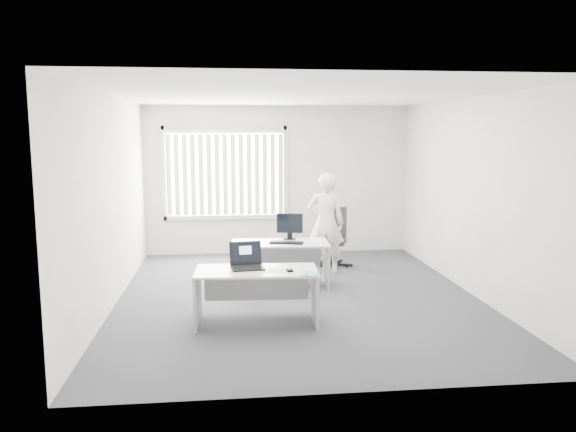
{
  "coord_description": "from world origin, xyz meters",
  "views": [
    {
      "loc": [
        -0.98,
        -7.62,
        2.29
      ],
      "look_at": [
        -0.12,
        0.15,
        1.13
      ],
      "focal_mm": 35.0,
      "sensor_mm": 36.0,
      "label": 1
    }
  ],
  "objects": [
    {
      "name": "wall_back",
      "position": [
        0.0,
        3.0,
        1.4
      ],
      "size": [
        5.0,
        0.02,
        2.8
      ],
      "primitive_type": "cube",
      "color": "beige",
      "rests_on": "ground"
    },
    {
      "name": "person",
      "position": [
        0.63,
        1.33,
        0.83
      ],
      "size": [
        0.67,
        0.5,
        1.66
      ],
      "primitive_type": "imported",
      "rotation": [
        0.0,
        0.0,
        2.96
      ],
      "color": "silver",
      "rests_on": "ground"
    },
    {
      "name": "wall_front",
      "position": [
        0.0,
        -3.0,
        1.4
      ],
      "size": [
        5.0,
        0.02,
        2.8
      ],
      "primitive_type": "cube",
      "color": "beige",
      "rests_on": "ground"
    },
    {
      "name": "desk_near",
      "position": [
        -0.64,
        -1.05,
        0.48
      ],
      "size": [
        1.5,
        0.77,
        0.67
      ],
      "rotation": [
        0.0,
        0.0,
        -0.06
      ],
      "color": "silver",
      "rests_on": "ground"
    },
    {
      "name": "wall_right",
      "position": [
        2.5,
        0.0,
        1.4
      ],
      "size": [
        0.02,
        6.0,
        2.8
      ],
      "primitive_type": "cube",
      "color": "beige",
      "rests_on": "ground"
    },
    {
      "name": "keyboard",
      "position": [
        -0.1,
        0.54,
        0.67
      ],
      "size": [
        0.52,
        0.28,
        0.02
      ],
      "primitive_type": "cube",
      "rotation": [
        0.0,
        0.0,
        -0.25
      ],
      "color": "black",
      "rests_on": "desk_far"
    },
    {
      "name": "window",
      "position": [
        -1.0,
        2.96,
        1.55
      ],
      "size": [
        2.32,
        0.06,
        1.76
      ],
      "primitive_type": "cube",
      "color": "#B6B6B1",
      "rests_on": "wall_back"
    },
    {
      "name": "blinds",
      "position": [
        -1.0,
        2.9,
        1.52
      ],
      "size": [
        2.2,
        0.1,
        1.5
      ],
      "primitive_type": null,
      "color": "white",
      "rests_on": "wall_back"
    },
    {
      "name": "mouse",
      "position": [
        -0.25,
        -1.18,
        0.69
      ],
      "size": [
        0.08,
        0.12,
        0.05
      ],
      "primitive_type": null,
      "rotation": [
        0.0,
        0.0,
        0.09
      ],
      "color": "#BDBDBF",
      "rests_on": "paper_sheet"
    },
    {
      "name": "ceiling",
      "position": [
        0.0,
        0.0,
        2.8
      ],
      "size": [
        5.0,
        6.0,
        0.02
      ],
      "primitive_type": "cube",
      "color": "white",
      "rests_on": "wall_back"
    },
    {
      "name": "office_chair",
      "position": [
        0.84,
        1.79,
        0.32
      ],
      "size": [
        0.74,
        0.74,
        1.02
      ],
      "rotation": [
        0.0,
        0.0,
        -0.35
      ],
      "color": "black",
      "rests_on": "ground"
    },
    {
      "name": "booklet",
      "position": [
        -0.02,
        -1.34,
        0.67
      ],
      "size": [
        0.25,
        0.27,
        0.01
      ],
      "primitive_type": "cube",
      "rotation": [
        0.0,
        0.0,
        -0.54
      ],
      "color": "white",
      "rests_on": "desk_near"
    },
    {
      "name": "laptop",
      "position": [
        -0.74,
        -1.0,
        0.82
      ],
      "size": [
        0.43,
        0.4,
        0.31
      ],
      "primitive_type": null,
      "rotation": [
        0.0,
        0.0,
        0.12
      ],
      "color": "black",
      "rests_on": "desk_near"
    },
    {
      "name": "wall_left",
      "position": [
        -2.5,
        0.0,
        1.4
      ],
      "size": [
        0.02,
        6.0,
        2.8
      ],
      "primitive_type": "cube",
      "color": "beige",
      "rests_on": "ground"
    },
    {
      "name": "desk_far",
      "position": [
        -0.19,
        0.64,
        0.48
      ],
      "size": [
        1.49,
        0.75,
        0.66
      ],
      "rotation": [
        0.0,
        0.0,
        -0.05
      ],
      "color": "silver",
      "rests_on": "ground"
    },
    {
      "name": "ground",
      "position": [
        0.0,
        0.0,
        0.0
      ],
      "size": [
        6.0,
        6.0,
        0.0
      ],
      "primitive_type": "plane",
      "color": "#494950",
      "rests_on": "ground"
    },
    {
      "name": "paper_sheet",
      "position": [
        -0.34,
        -1.14,
        0.67
      ],
      "size": [
        0.36,
        0.3,
        0.0
      ],
      "primitive_type": "cube",
      "rotation": [
        0.0,
        0.0,
        -0.27
      ],
      "color": "silver",
      "rests_on": "desk_near"
    },
    {
      "name": "monitor",
      "position": [
        -0.02,
        0.86,
        0.86
      ],
      "size": [
        0.42,
        0.2,
        0.4
      ],
      "primitive_type": null,
      "rotation": [
        0.0,
        0.0,
        -0.2
      ],
      "color": "black",
      "rests_on": "desk_far"
    }
  ]
}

